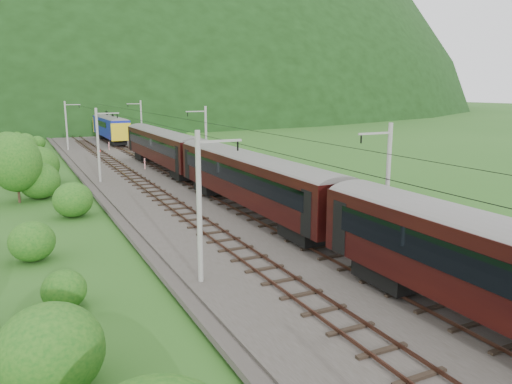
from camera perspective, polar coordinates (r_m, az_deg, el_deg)
name	(u,v)px	position (r m, az deg, el deg)	size (l,w,h in m)	color
ground	(301,268)	(29.70, 5.15, -8.67)	(600.00, 600.00, 0.00)	#27551A
railbed	(233,225)	(38.12, -2.69, -3.75)	(14.00, 220.00, 0.30)	#38332D
track_left	(203,226)	(37.21, -6.08, -3.85)	(2.40, 220.00, 0.27)	#502E22
track_right	(261,218)	(39.05, 0.55, -3.03)	(2.40, 220.00, 0.27)	#502E22
catenary_left	(99,143)	(56.65, -17.53, 5.31)	(2.54, 192.28, 8.00)	gray
catenary_right	(205,139)	(59.72, -5.80, 6.10)	(2.54, 192.28, 8.00)	gray
overhead_wires	(232,133)	(36.87, -2.79, 6.71)	(4.83, 198.00, 0.03)	black
mountain_main	(39,109)	(284.27, -23.53, 8.74)	(504.00, 360.00, 244.00)	black
train	(349,204)	(28.98, 10.53, -1.31)	(3.33, 159.93, 5.81)	black
hazard_post_near	(109,146)	(86.27, -16.46, 5.05)	(0.14, 0.14, 1.32)	red
hazard_post_far	(145,164)	(64.69, -12.60, 3.19)	(0.15, 0.15, 1.41)	red
signal	(100,157)	(68.06, -17.44, 3.83)	(0.24, 0.24, 2.16)	black
vegetation_left	(30,223)	(32.98, -24.44, -3.23)	(10.94, 148.89, 7.08)	#164E14
vegetation_right	(366,200)	(41.91, 12.48, -0.95)	(7.79, 106.96, 3.18)	#164E14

